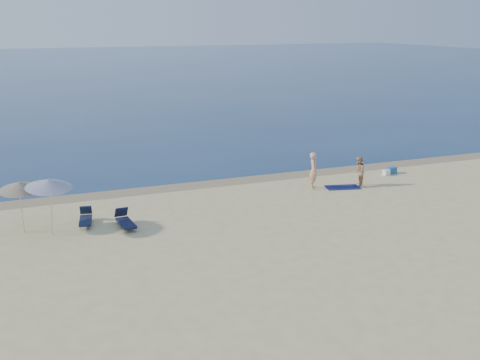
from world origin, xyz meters
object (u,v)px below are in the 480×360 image
at_px(person_right, 359,171).
at_px(umbrella_near, 49,184).
at_px(blue_cooler, 392,170).
at_px(person_left, 314,171).

distance_m(person_right, umbrella_near, 15.36).
relative_size(blue_cooler, umbrella_near, 0.21).
bearing_deg(umbrella_near, blue_cooler, -11.04).
bearing_deg(person_right, umbrella_near, -41.44).
height_order(blue_cooler, umbrella_near, umbrella_near).
height_order(person_right, blue_cooler, person_right).
height_order(person_left, umbrella_near, umbrella_near).
distance_m(person_right, blue_cooler, 3.59).
height_order(person_right, umbrella_near, umbrella_near).
bearing_deg(person_left, person_right, -72.06).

